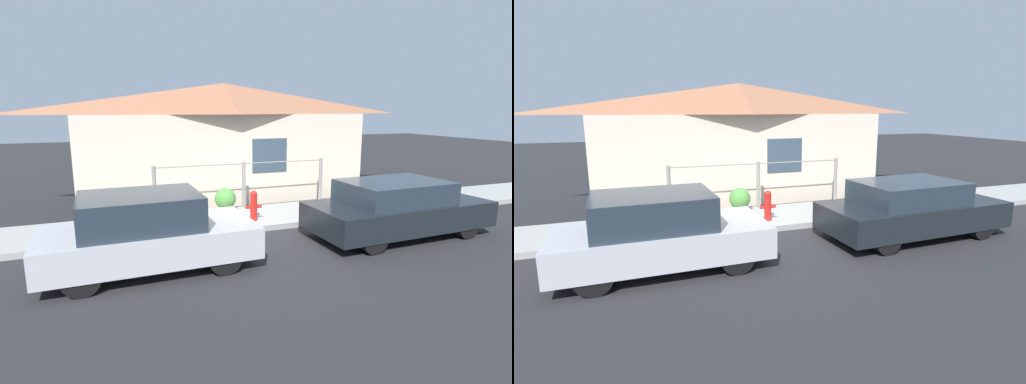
% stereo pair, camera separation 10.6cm
% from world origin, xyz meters
% --- Properties ---
extents(ground_plane, '(60.00, 60.00, 0.00)m').
position_xyz_m(ground_plane, '(0.00, 0.00, 0.00)').
color(ground_plane, '#262628').
extents(sidewalk, '(24.00, 2.00, 0.14)m').
position_xyz_m(sidewalk, '(0.00, 1.00, 0.07)').
color(sidewalk, '#9E9E99').
rests_on(sidewalk, ground_plane).
extents(house, '(9.03, 2.23, 3.60)m').
position_xyz_m(house, '(0.00, 3.57, 2.90)').
color(house, beige).
rests_on(house, ground_plane).
extents(fence, '(4.90, 0.10, 1.29)m').
position_xyz_m(fence, '(0.00, 1.85, 0.84)').
color(fence, gray).
rests_on(fence, sidewalk).
extents(car_left, '(3.76, 1.84, 1.38)m').
position_xyz_m(car_left, '(-2.89, -1.32, 0.68)').
color(car_left, '#B7B7BC').
rests_on(car_left, ground_plane).
extents(car_right, '(4.19, 1.94, 1.27)m').
position_xyz_m(car_right, '(2.57, -1.32, 0.64)').
color(car_right, black).
rests_on(car_right, ground_plane).
extents(fire_hydrant, '(0.40, 0.18, 0.75)m').
position_xyz_m(fire_hydrant, '(-0.19, 0.53, 0.53)').
color(fire_hydrant, red).
rests_on(fire_hydrant, sidewalk).
extents(potted_plant_near_hydrant, '(0.57, 0.57, 0.65)m').
position_xyz_m(potted_plant_near_hydrant, '(-0.62, 1.54, 0.49)').
color(potted_plant_near_hydrant, '#9E5638').
rests_on(potted_plant_near_hydrant, sidewalk).
extents(potted_plant_by_fence, '(0.39, 0.39, 0.49)m').
position_xyz_m(potted_plant_by_fence, '(-2.92, 1.16, 0.41)').
color(potted_plant_by_fence, '#9E5638').
rests_on(potted_plant_by_fence, sidewalk).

